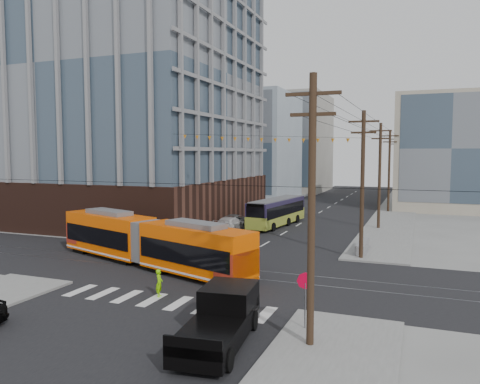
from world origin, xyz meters
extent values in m
plane|color=slate|center=(0.00, 0.00, 0.00)|extent=(160.00, 160.00, 0.00)
cube|color=#381E16|center=(-22.00, 23.00, 14.30)|extent=(30.00, 25.00, 28.60)
cube|color=#8C99A5|center=(-17.00, 52.00, 9.00)|extent=(18.00, 16.00, 18.00)
cube|color=gray|center=(16.00, 48.00, 8.00)|extent=(14.00, 14.00, 16.00)
cube|color=gray|center=(-14.00, 72.00, 10.00)|extent=(16.00, 18.00, 20.00)
cube|color=#8C99A5|center=(18.00, 68.00, 7.00)|extent=(16.00, 16.00, 14.00)
cylinder|color=black|center=(8.50, -6.00, 5.50)|extent=(0.30, 0.30, 11.00)
cylinder|color=black|center=(8.50, 56.00, 5.50)|extent=(0.30, 0.30, 11.00)
imported|color=silver|center=(-6.10, 12.43, 0.77)|extent=(1.93, 4.79, 1.55)
imported|color=silver|center=(-5.51, 19.30, 0.74)|extent=(2.37, 5.20, 1.48)
imported|color=slate|center=(-6.03, 22.28, 0.67)|extent=(2.94, 5.11, 1.34)
imported|color=#82E203|center=(-0.75, -2.34, 0.77)|extent=(0.54, 0.65, 1.53)
cube|color=gray|center=(8.30, 13.69, 0.43)|extent=(0.98, 4.31, 0.86)
camera|label=1|loc=(12.53, -24.21, 7.88)|focal=35.00mm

